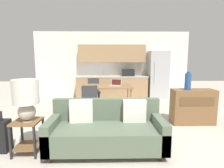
{
  "coord_description": "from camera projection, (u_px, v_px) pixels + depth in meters",
  "views": [
    {
      "loc": [
        -0.14,
        -2.77,
        1.54
      ],
      "look_at": [
        -0.05,
        1.5,
        0.95
      ],
      "focal_mm": 28.0,
      "sensor_mm": 36.0,
      "label": 1
    }
  ],
  "objects": [
    {
      "name": "dining_table",
      "position": [
        107.0,
        88.0,
        5.3
      ],
      "size": [
        1.46,
        0.89,
        0.77
      ],
      "color": "olive",
      "rests_on": "ground_plane"
    },
    {
      "name": "ground_plane",
      "position": [
        117.0,
        151.0,
        2.96
      ],
      "size": [
        20.0,
        20.0,
        0.0
      ],
      "primitive_type": "plane",
      "color": "beige"
    },
    {
      "name": "dining_chair_far_left",
      "position": [
        94.0,
        90.0,
        6.07
      ],
      "size": [
        0.47,
        0.47,
        0.9
      ],
      "rotation": [
        0.0,
        0.0,
        0.14
      ],
      "color": "#38383D",
      "rests_on": "ground_plane"
    },
    {
      "name": "wall_back",
      "position": [
        112.0,
        64.0,
        7.36
      ],
      "size": [
        6.4,
        0.07,
        2.7
      ],
      "color": "silver",
      "rests_on": "ground_plane"
    },
    {
      "name": "couch",
      "position": [
        106.0,
        130.0,
        3.0
      ],
      "size": [
        1.92,
        0.8,
        0.84
      ],
      "color": "#3D2D1E",
      "rests_on": "ground_plane"
    },
    {
      "name": "table_lamp",
      "position": [
        26.0,
        97.0,
        2.76
      ],
      "size": [
        0.4,
        0.4,
        0.68
      ],
      "color": "#B2A893",
      "rests_on": "side_table"
    },
    {
      "name": "kitchen_counter",
      "position": [
        112.0,
        77.0,
        7.13
      ],
      "size": [
        2.87,
        0.65,
        2.15
      ],
      "color": "tan",
      "rests_on": "ground_plane"
    },
    {
      "name": "credenza",
      "position": [
        193.0,
        107.0,
        4.22
      ],
      "size": [
        1.0,
        0.39,
        0.84
      ],
      "color": "brown",
      "rests_on": "ground_plane"
    },
    {
      "name": "side_table",
      "position": [
        28.0,
        131.0,
        2.87
      ],
      "size": [
        0.41,
        0.41,
        0.56
      ],
      "color": "brown",
      "rests_on": "ground_plane"
    },
    {
      "name": "refrigerator",
      "position": [
        158.0,
        75.0,
        7.06
      ],
      "size": [
        0.75,
        0.73,
        1.89
      ],
      "color": "#B7BABC",
      "rests_on": "ground_plane"
    },
    {
      "name": "dining_chair_near_left",
      "position": [
        90.0,
        100.0,
        4.56
      ],
      "size": [
        0.47,
        0.47,
        0.9
      ],
      "rotation": [
        0.0,
        0.0,
        3.27
      ],
      "color": "#38383D",
      "rests_on": "ground_plane"
    },
    {
      "name": "vase",
      "position": [
        188.0,
        81.0,
        4.12
      ],
      "size": [
        0.14,
        0.14,
        0.43
      ],
      "color": "#234C84",
      "rests_on": "credenza"
    },
    {
      "name": "laptop",
      "position": [
        116.0,
        84.0,
        5.29
      ],
      "size": [
        0.38,
        0.34,
        0.2
      ],
      "rotation": [
        0.0,
        0.0,
        -0.3
      ],
      "color": "#B7BABC",
      "rests_on": "dining_table"
    }
  ]
}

